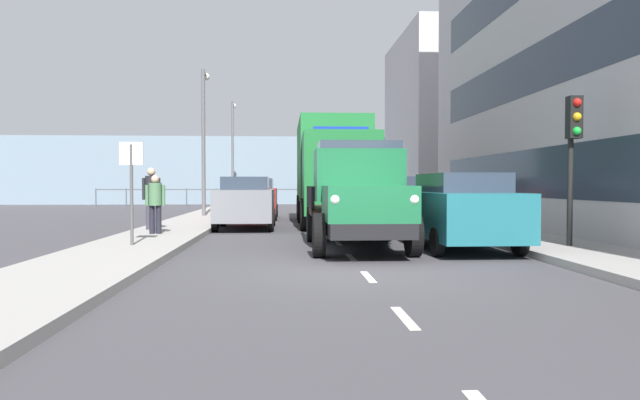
# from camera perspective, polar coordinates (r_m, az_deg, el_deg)

# --- Properties ---
(ground_plane) EXTENTS (80.00, 80.00, 0.00)m
(ground_plane) POSITION_cam_1_polar(r_m,az_deg,el_deg) (20.73, 0.22, -2.52)
(ground_plane) COLOR #423F44
(sidewalk_left) EXTENTS (2.23, 38.37, 0.15)m
(sidewalk_left) POSITION_cam_1_polar(r_m,az_deg,el_deg) (21.54, 12.81, -2.20)
(sidewalk_left) COLOR #9E9993
(sidewalk_left) RESTS_ON ground_plane
(sidewalk_right) EXTENTS (2.23, 38.37, 0.15)m
(sidewalk_right) POSITION_cam_1_polar(r_m,az_deg,el_deg) (20.96, -12.73, -2.30)
(sidewalk_right) COLOR #9E9993
(sidewalk_right) RESTS_ON ground_plane
(road_centreline_markings) EXTENTS (0.12, 33.28, 0.01)m
(road_centreline_markings) POSITION_cam_1_polar(r_m,az_deg,el_deg) (19.75, 0.40, -2.71)
(road_centreline_markings) COLOR silver
(road_centreline_markings) RESTS_ON ground_plane
(building_far_block) EXTENTS (7.41, 10.56, 10.72)m
(building_far_block) POSITION_cam_1_polar(r_m,az_deg,el_deg) (37.62, 13.45, 7.46)
(building_far_block) COLOR #B7B2B7
(building_far_block) RESTS_ON ground_plane
(sea_horizon) EXTENTS (80.00, 0.80, 5.00)m
(sea_horizon) POSITION_cam_1_polar(r_m,az_deg,el_deg) (42.85, -1.67, 2.94)
(sea_horizon) COLOR gray
(sea_horizon) RESTS_ON ground_plane
(seawall_railing) EXTENTS (28.08, 0.08, 1.20)m
(seawall_railing) POSITION_cam_1_polar(r_m,az_deg,el_deg) (39.24, -1.51, 0.76)
(seawall_railing) COLOR #4C5156
(seawall_railing) RESTS_ON ground_plane
(truck_vintage_green) EXTENTS (2.17, 5.64, 2.43)m
(truck_vintage_green) POSITION_cam_1_polar(r_m,az_deg,el_deg) (12.95, 3.82, 0.24)
(truck_vintage_green) COLOR black
(truck_vintage_green) RESTS_ON ground_plane
(lorry_cargo_green) EXTENTS (2.58, 8.20, 3.87)m
(lorry_cargo_green) POSITION_cam_1_polar(r_m,az_deg,el_deg) (21.14, 1.33, 3.19)
(lorry_cargo_green) COLOR #1E7033
(lorry_cargo_green) RESTS_ON ground_plane
(car_teal_kerbside_near) EXTENTS (1.91, 4.56, 1.72)m
(car_teal_kerbside_near) POSITION_cam_1_polar(r_m,az_deg,el_deg) (13.51, 13.58, -0.94)
(car_teal_kerbside_near) COLOR #1E6670
(car_teal_kerbside_near) RESTS_ON ground_plane
(car_black_kerbside_1) EXTENTS (1.79, 3.81, 1.72)m
(car_black_kerbside_1) POSITION_cam_1_polar(r_m,az_deg,el_deg) (18.76, 8.73, -0.23)
(car_black_kerbside_1) COLOR black
(car_black_kerbside_1) RESTS_ON ground_plane
(car_maroon_kerbside_2) EXTENTS (1.91, 4.16, 1.72)m
(car_maroon_kerbside_2) POSITION_cam_1_polar(r_m,az_deg,el_deg) (23.82, 6.12, 0.17)
(car_maroon_kerbside_2) COLOR maroon
(car_maroon_kerbside_2) RESTS_ON ground_plane
(car_navy_kerbside_3) EXTENTS (1.81, 4.31, 1.72)m
(car_navy_kerbside_3) POSITION_cam_1_polar(r_m,az_deg,el_deg) (29.31, 4.32, 0.43)
(car_navy_kerbside_3) COLOR navy
(car_navy_kerbside_3) RESTS_ON ground_plane
(car_grey_oppositeside_0) EXTENTS (1.91, 3.94, 1.72)m
(car_grey_oppositeside_0) POSITION_cam_1_polar(r_m,az_deg,el_deg) (19.22, -7.37, -0.18)
(car_grey_oppositeside_0) COLOR slate
(car_grey_oppositeside_0) RESTS_ON ground_plane
(car_red_oppositeside_1) EXTENTS (1.95, 4.28, 1.72)m
(car_red_oppositeside_1) POSITION_cam_1_polar(r_m,az_deg,el_deg) (24.60, -6.51, 0.21)
(car_red_oppositeside_1) COLOR #B21E1E
(car_red_oppositeside_1) RESTS_ON ground_plane
(pedestrian_couple_b) EXTENTS (0.53, 0.34, 1.57)m
(pedestrian_couple_b) POSITION_cam_1_polar(r_m,az_deg,el_deg) (15.99, -16.03, 0.04)
(pedestrian_couple_b) COLOR black
(pedestrian_couple_b) RESTS_ON sidewalk_right
(pedestrian_couple_a) EXTENTS (0.53, 0.34, 1.81)m
(pedestrian_couple_a) POSITION_cam_1_polar(r_m,az_deg,el_deg) (17.51, -16.39, 0.68)
(pedestrian_couple_a) COLOR #383342
(pedestrian_couple_a) RESTS_ON sidewalk_right
(traffic_light_near) EXTENTS (0.28, 0.41, 3.20)m
(traffic_light_near) POSITION_cam_1_polar(r_m,az_deg,el_deg) (13.44, 23.81, 5.68)
(traffic_light_near) COLOR black
(traffic_light_near) RESTS_ON sidewalk_left
(lamp_post_promenade) EXTENTS (0.32, 1.14, 6.17)m
(lamp_post_promenade) POSITION_cam_1_polar(r_m,az_deg,el_deg) (25.04, -11.44, 6.97)
(lamp_post_promenade) COLOR #59595B
(lamp_post_promenade) RESTS_ON sidewalk_right
(lamp_post_far) EXTENTS (0.32, 1.14, 6.59)m
(lamp_post_far) POSITION_cam_1_polar(r_m,az_deg,el_deg) (37.33, -8.64, 5.54)
(lamp_post_far) COLOR #59595B
(lamp_post_far) RESTS_ON sidewalk_right
(street_sign) EXTENTS (0.50, 0.07, 2.25)m
(street_sign) POSITION_cam_1_polar(r_m,az_deg,el_deg) (13.19, -18.20, 2.38)
(street_sign) COLOR #4C4C4C
(street_sign) RESTS_ON sidewalk_right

